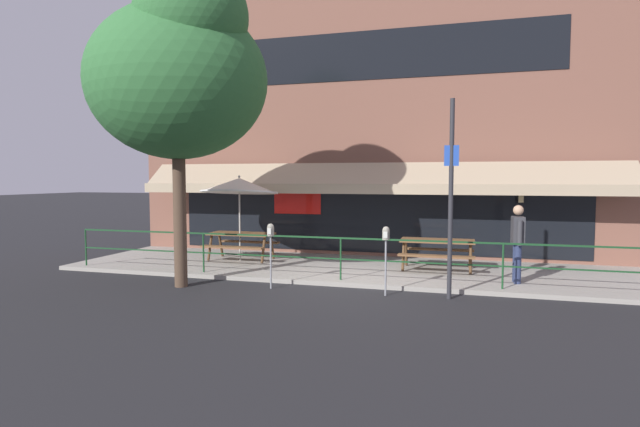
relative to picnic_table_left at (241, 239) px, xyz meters
name	(u,v)px	position (x,y,z in m)	size (l,w,h in m)	color
ground_plane	(337,287)	(3.33, -2.21, -0.71)	(120.00, 120.00, 0.00)	#232326
patio_deck	(356,269)	(3.33, -0.21, -0.66)	(15.00, 4.00, 0.10)	#9E998E
restaurant_building	(372,117)	(3.33, 2.01, 3.49)	(15.00, 1.60, 8.47)	brown
patio_railing	(341,249)	(3.33, -1.91, 0.09)	(13.84, 0.04, 0.97)	#194723
picnic_table_left	(241,239)	(0.00, 0.00, 0.00)	(1.80, 1.42, 0.76)	brown
picnic_table_centre	(437,246)	(5.37, -0.09, 0.00)	(1.80, 1.42, 0.76)	brown
patio_umbrella_left	(239,186)	(0.00, -0.08, 1.47)	(2.14, 2.14, 2.38)	#B7B2A8
pedestrian_walking	(518,239)	(7.13, -1.16, 0.35)	(0.26, 0.62, 1.71)	navy
parking_meter_near	(271,236)	(1.98, -2.77, 0.44)	(0.15, 0.16, 1.42)	gray
parking_meter_far	(386,240)	(4.47, -2.75, 0.44)	(0.15, 0.16, 1.42)	gray
street_sign_pole	(451,197)	(5.73, -2.66, 1.32)	(0.28, 0.09, 3.94)	#2D2D33
street_tree_curbside	(180,70)	(0.10, -3.19, 3.98)	(3.93, 3.54, 6.74)	brown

